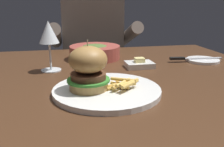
{
  "coord_description": "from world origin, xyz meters",
  "views": [
    {
      "loc": [
        -0.15,
        -0.77,
        0.98
      ],
      "look_at": [
        -0.02,
        -0.13,
        0.78
      ],
      "focal_mm": 40.0,
      "sensor_mm": 36.0,
      "label": 1
    }
  ],
  "objects_px": {
    "butter_dish": "(139,64)",
    "bread_plate": "(203,60)",
    "burger_sandwich": "(88,68)",
    "table_knife": "(191,58)",
    "wine_glass": "(49,34)",
    "diner_person": "(93,68)",
    "soup_bowl": "(95,52)",
    "main_plate": "(107,90)"
  },
  "relations": [
    {
      "from": "burger_sandwich",
      "to": "main_plate",
      "type": "bearing_deg",
      "value": -0.66
    },
    {
      "from": "diner_person",
      "to": "wine_glass",
      "type": "bearing_deg",
      "value": -108.69
    },
    {
      "from": "main_plate",
      "to": "diner_person",
      "type": "height_order",
      "value": "diner_person"
    },
    {
      "from": "table_knife",
      "to": "wine_glass",
      "type": "bearing_deg",
      "value": -177.22
    },
    {
      "from": "soup_bowl",
      "to": "table_knife",
      "type": "bearing_deg",
      "value": -19.9
    },
    {
      "from": "burger_sandwich",
      "to": "soup_bowl",
      "type": "distance_m",
      "value": 0.42
    },
    {
      "from": "burger_sandwich",
      "to": "butter_dish",
      "type": "height_order",
      "value": "burger_sandwich"
    },
    {
      "from": "bread_plate",
      "to": "soup_bowl",
      "type": "bearing_deg",
      "value": 161.77
    },
    {
      "from": "butter_dish",
      "to": "bread_plate",
      "type": "bearing_deg",
      "value": 7.98
    },
    {
      "from": "burger_sandwich",
      "to": "butter_dish",
      "type": "xyz_separation_m",
      "value": [
        0.21,
        0.24,
        -0.06
      ]
    },
    {
      "from": "table_knife",
      "to": "bread_plate",
      "type": "bearing_deg",
      "value": -5.13
    },
    {
      "from": "main_plate",
      "to": "bread_plate",
      "type": "bearing_deg",
      "value": 31.82
    },
    {
      "from": "wine_glass",
      "to": "bread_plate",
      "type": "relative_size",
      "value": 1.33
    },
    {
      "from": "burger_sandwich",
      "to": "wine_glass",
      "type": "relative_size",
      "value": 0.75
    },
    {
      "from": "table_knife",
      "to": "butter_dish",
      "type": "relative_size",
      "value": 2.16
    },
    {
      "from": "wine_glass",
      "to": "butter_dish",
      "type": "xyz_separation_m",
      "value": [
        0.32,
        -0.02,
        -0.12
      ]
    },
    {
      "from": "main_plate",
      "to": "wine_glass",
      "type": "xyz_separation_m",
      "value": [
        -0.15,
        0.25,
        0.12
      ]
    },
    {
      "from": "bread_plate",
      "to": "table_knife",
      "type": "distance_m",
      "value": 0.05
    },
    {
      "from": "main_plate",
      "to": "table_knife",
      "type": "bearing_deg",
      "value": 35.42
    },
    {
      "from": "bread_plate",
      "to": "table_knife",
      "type": "xyz_separation_m",
      "value": [
        -0.05,
        0.0,
        0.01
      ]
    },
    {
      "from": "butter_dish",
      "to": "soup_bowl",
      "type": "bearing_deg",
      "value": 128.28
    },
    {
      "from": "wine_glass",
      "to": "burger_sandwich",
      "type": "bearing_deg",
      "value": -67.64
    },
    {
      "from": "wine_glass",
      "to": "soup_bowl",
      "type": "xyz_separation_m",
      "value": [
        0.18,
        0.16,
        -0.1
      ]
    },
    {
      "from": "burger_sandwich",
      "to": "butter_dish",
      "type": "bearing_deg",
      "value": 48.02
    },
    {
      "from": "burger_sandwich",
      "to": "butter_dish",
      "type": "relative_size",
      "value": 1.29
    },
    {
      "from": "butter_dish",
      "to": "diner_person",
      "type": "xyz_separation_m",
      "value": [
        -0.09,
        0.69,
        -0.19
      ]
    },
    {
      "from": "burger_sandwich",
      "to": "diner_person",
      "type": "xyz_separation_m",
      "value": [
        0.12,
        0.92,
        -0.25
      ]
    },
    {
      "from": "main_plate",
      "to": "burger_sandwich",
      "type": "distance_m",
      "value": 0.08
    },
    {
      "from": "soup_bowl",
      "to": "diner_person",
      "type": "height_order",
      "value": "diner_person"
    },
    {
      "from": "butter_dish",
      "to": "diner_person",
      "type": "distance_m",
      "value": 0.72
    },
    {
      "from": "soup_bowl",
      "to": "diner_person",
      "type": "distance_m",
      "value": 0.55
    },
    {
      "from": "table_knife",
      "to": "butter_dish",
      "type": "distance_m",
      "value": 0.23
    },
    {
      "from": "table_knife",
      "to": "diner_person",
      "type": "height_order",
      "value": "diner_person"
    },
    {
      "from": "table_knife",
      "to": "butter_dish",
      "type": "xyz_separation_m",
      "value": [
        -0.23,
        -0.04,
        -0.0
      ]
    },
    {
      "from": "burger_sandwich",
      "to": "table_knife",
      "type": "xyz_separation_m",
      "value": [
        0.44,
        0.28,
        -0.06
      ]
    },
    {
      "from": "butter_dish",
      "to": "soup_bowl",
      "type": "relative_size",
      "value": 0.47
    },
    {
      "from": "burger_sandwich",
      "to": "wine_glass",
      "type": "bearing_deg",
      "value": 112.36
    },
    {
      "from": "burger_sandwich",
      "to": "table_knife",
      "type": "bearing_deg",
      "value": 32.31
    },
    {
      "from": "wine_glass",
      "to": "soup_bowl",
      "type": "height_order",
      "value": "wine_glass"
    },
    {
      "from": "burger_sandwich",
      "to": "diner_person",
      "type": "relative_size",
      "value": 0.11
    },
    {
      "from": "main_plate",
      "to": "table_knife",
      "type": "relative_size",
      "value": 1.32
    },
    {
      "from": "main_plate",
      "to": "bread_plate",
      "type": "relative_size",
      "value": 2.21
    }
  ]
}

